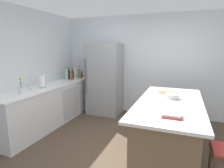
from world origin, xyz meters
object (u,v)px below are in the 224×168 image
object	(u,v)px
mixing_bowl	(172,96)
cookbook_stack	(172,115)
olive_oil_bottle	(79,73)
paper_towel_roll	(42,81)
cutting_board	(168,92)
sink_faucet	(30,82)
soda_bottle	(75,74)
hot_sauce_bottle	(82,75)
flower_vase	(21,89)
whiskey_bottle	(73,74)
wine_bottle	(69,74)
vinegar_bottle	(71,76)
kitchen_island	(168,128)
refrigerator	(105,79)
gin_bottle	(66,75)

from	to	relation	value
mixing_bowl	cookbook_stack	bearing A→B (deg)	-86.64
olive_oil_bottle	cookbook_stack	size ratio (longest dim) A/B	1.46
paper_towel_roll	cutting_board	size ratio (longest dim) A/B	0.86
sink_faucet	soda_bottle	bearing A→B (deg)	85.71
mixing_bowl	hot_sauce_bottle	bearing A→B (deg)	150.16
flower_vase	whiskey_bottle	xyz separation A→B (m)	(-0.13, 1.95, 0.02)
sink_faucet	cutting_board	world-z (taller)	sink_faucet
mixing_bowl	wine_bottle	bearing A→B (deg)	158.43
flower_vase	soda_bottle	bearing A→B (deg)	89.63
wine_bottle	vinegar_bottle	bearing A→B (deg)	-32.47
kitchen_island	wine_bottle	distance (m)	3.09
sink_faucet	olive_oil_bottle	distance (m)	1.71
hot_sauce_bottle	mixing_bowl	xyz separation A→B (m)	(2.60, -1.49, -0.04)
whiskey_bottle	vinegar_bottle	size ratio (longest dim) A/B	0.92
sink_faucet	hot_sauce_bottle	size ratio (longest dim) A/B	1.41
whiskey_bottle	soda_bottle	world-z (taller)	soda_bottle
paper_towel_roll	whiskey_bottle	distance (m)	1.35
sink_faucet	cookbook_stack	size ratio (longest dim) A/B	1.26
soda_bottle	cutting_board	world-z (taller)	soda_bottle
paper_towel_roll	vinegar_bottle	size ratio (longest dim) A/B	1.04
vinegar_bottle	wine_bottle	bearing A→B (deg)	147.53
olive_oil_bottle	whiskey_bottle	xyz separation A→B (m)	(-0.15, -0.09, -0.02)
refrigerator	sink_faucet	bearing A→B (deg)	-119.36
refrigerator	vinegar_bottle	distance (m)	0.90
cookbook_stack	olive_oil_bottle	bearing A→B (deg)	139.36
flower_vase	cutting_board	world-z (taller)	flower_vase
paper_towel_roll	mixing_bowl	xyz separation A→B (m)	(2.68, 0.05, -0.09)
refrigerator	gin_bottle	bearing A→B (deg)	-155.20
hot_sauce_bottle	soda_bottle	bearing A→B (deg)	-95.32
whiskey_bottle	cutting_board	world-z (taller)	whiskey_bottle
kitchen_island	flower_vase	xyz separation A→B (m)	(-2.61, -0.46, 0.54)
soda_bottle	mixing_bowl	world-z (taller)	soda_bottle
olive_oil_bottle	cookbook_stack	xyz separation A→B (m)	(2.67, -2.29, -0.10)
refrigerator	mixing_bowl	xyz separation A→B (m)	(1.80, -1.34, 0.02)
flower_vase	cookbook_stack	distance (m)	2.70
kitchen_island	gin_bottle	xyz separation A→B (m)	(-2.70, 1.11, 0.59)
wine_bottle	cutting_board	xyz separation A→B (m)	(2.67, -0.69, -0.12)
flower_vase	hot_sauce_bottle	bearing A→B (deg)	88.94
soda_bottle	whiskey_bottle	bearing A→B (deg)	143.68
paper_towel_roll	mixing_bowl	size ratio (longest dim) A/B	1.35
paper_towel_roll	olive_oil_bottle	xyz separation A→B (m)	(0.06, 1.43, -0.00)
refrigerator	vinegar_bottle	bearing A→B (deg)	-158.51
kitchen_island	whiskey_bottle	xyz separation A→B (m)	(-2.74, 1.49, 0.56)
refrigerator	sink_faucet	size ratio (longest dim) A/B	6.23
sink_faucet	cutting_board	xyz separation A→B (m)	(2.64, 0.73, -0.15)
flower_vase	whiskey_bottle	bearing A→B (deg)	93.80
olive_oil_bottle	cookbook_stack	distance (m)	3.52
sink_faucet	mixing_bowl	xyz separation A→B (m)	(2.74, 0.32, -0.11)
olive_oil_bottle	cutting_board	distance (m)	2.70
hot_sauce_bottle	gin_bottle	distance (m)	0.59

